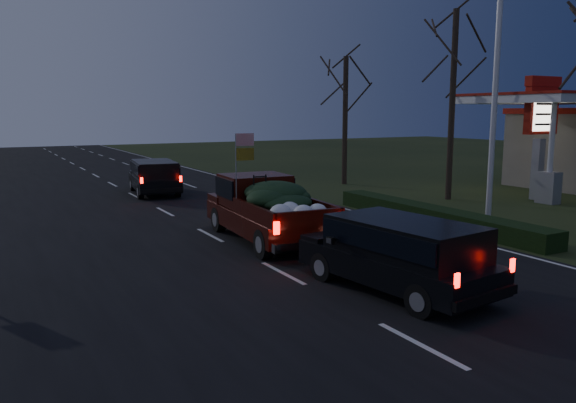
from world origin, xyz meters
name	(u,v)px	position (x,y,z in m)	size (l,w,h in m)	color
ground	(283,274)	(0.00, 0.00, 0.00)	(120.00, 120.00, 0.00)	black
road_asphalt	(283,273)	(0.00, 0.00, 0.01)	(14.00, 120.00, 0.02)	black
hedge_row	(433,215)	(7.80, 3.00, 0.30)	(1.00, 10.00, 0.60)	black
light_pole	(496,68)	(9.50, 2.00, 5.48)	(0.50, 0.90, 9.16)	silver
gas_price_pylon	(541,117)	(16.00, 4.99, 3.77)	(2.00, 0.41, 5.57)	gray
gas_canopy	(551,105)	(18.00, 6.00, 4.35)	(7.10, 6.10, 4.88)	silver
bare_tree_mid	(454,59)	(12.50, 7.00, 6.35)	(3.60, 3.60, 8.50)	black
bare_tree_far	(346,89)	(11.50, 14.00, 5.23)	(3.60, 3.60, 7.00)	black
pickup_truck	(267,205)	(1.33, 3.49, 1.12)	(2.58, 5.86, 3.00)	#370C07
lead_suv	(154,174)	(1.03, 15.11, 1.01)	(2.52, 4.87, 1.34)	black
rear_suv	(401,248)	(1.60, -2.54, 1.01)	(2.54, 4.84, 1.33)	black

